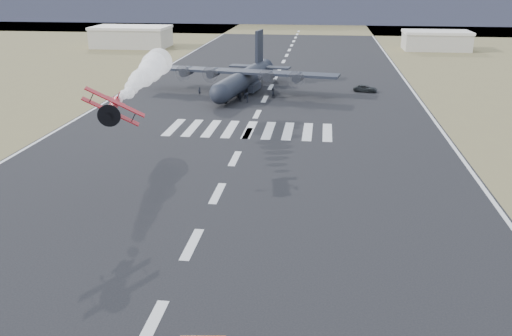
% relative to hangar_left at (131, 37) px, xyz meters
% --- Properties ---
extents(ground, '(500.00, 500.00, 0.00)m').
position_rel_hangar_left_xyz_m(ground, '(52.00, -145.00, -3.41)').
color(ground, black).
rests_on(ground, ground).
extents(scrub_far, '(500.00, 80.00, 0.00)m').
position_rel_hangar_left_xyz_m(scrub_far, '(52.00, 85.00, -3.41)').
color(scrub_far, olive).
rests_on(scrub_far, ground).
extents(runway_markings, '(60.00, 260.00, 0.01)m').
position_rel_hangar_left_xyz_m(runway_markings, '(52.00, -85.00, -3.40)').
color(runway_markings, silver).
rests_on(runway_markings, ground).
extents(ridge_seg_b, '(150.00, 50.00, 15.00)m').
position_rel_hangar_left_xyz_m(ridge_seg_b, '(-78.00, 115.00, 4.09)').
color(ridge_seg_b, slate).
rests_on(ridge_seg_b, ground).
extents(ridge_seg_c, '(150.00, 50.00, 17.00)m').
position_rel_hangar_left_xyz_m(ridge_seg_c, '(-13.00, 115.00, 5.09)').
color(ridge_seg_c, slate).
rests_on(ridge_seg_c, ground).
extents(ridge_seg_d, '(150.00, 50.00, 13.00)m').
position_rel_hangar_left_xyz_m(ridge_seg_d, '(52.00, 115.00, 3.09)').
color(ridge_seg_d, slate).
rests_on(ridge_seg_d, ground).
extents(ridge_seg_e, '(150.00, 50.00, 15.00)m').
position_rel_hangar_left_xyz_m(ridge_seg_e, '(117.00, 115.00, 4.09)').
color(ridge_seg_e, slate).
rests_on(ridge_seg_e, ground).
extents(hangar_left, '(24.50, 14.50, 6.70)m').
position_rel_hangar_left_xyz_m(hangar_left, '(0.00, 0.00, 0.00)').
color(hangar_left, '#A49F91').
rests_on(hangar_left, ground).
extents(hangar_right, '(20.50, 12.50, 5.90)m').
position_rel_hangar_left_xyz_m(hangar_right, '(98.00, 5.00, -0.40)').
color(hangar_right, '#A49F91').
rests_on(hangar_right, ground).
extents(aerobatic_biplane, '(5.69, 5.77, 4.36)m').
position_rel_hangar_left_xyz_m(aerobatic_biplane, '(41.88, -123.70, 6.59)').
color(aerobatic_biplane, '#B00B2E').
extents(smoke_trail, '(5.41, 26.76, 4.00)m').
position_rel_hangar_left_xyz_m(smoke_trail, '(39.10, -101.47, 6.77)').
color(smoke_trail, white).
extents(transport_aircraft, '(39.07, 32.03, 11.29)m').
position_rel_hangar_left_xyz_m(transport_aircraft, '(47.09, -66.32, -0.50)').
color(transport_aircraft, black).
rests_on(transport_aircraft, ground).
extents(support_vehicle, '(5.18, 3.39, 1.33)m').
position_rel_hangar_left_xyz_m(support_vehicle, '(71.69, -63.62, -2.75)').
color(support_vehicle, black).
rests_on(support_vehicle, ground).
extents(crew_a, '(0.72, 0.67, 1.59)m').
position_rel_hangar_left_xyz_m(crew_a, '(38.75, -71.09, -2.61)').
color(crew_a, black).
rests_on(crew_a, ground).
extents(crew_b, '(0.99, 1.07, 1.88)m').
position_rel_hangar_left_xyz_m(crew_b, '(53.36, -71.67, -2.47)').
color(crew_b, black).
rests_on(crew_b, ground).
extents(crew_c, '(0.97, 1.32, 1.86)m').
position_rel_hangar_left_xyz_m(crew_c, '(48.97, -76.31, -2.48)').
color(crew_c, black).
rests_on(crew_c, ground).
extents(crew_d, '(1.08, 1.16, 1.79)m').
position_rel_hangar_left_xyz_m(crew_d, '(47.17, -74.76, -2.51)').
color(crew_d, black).
rests_on(crew_d, ground).
extents(crew_e, '(1.06, 0.94, 1.84)m').
position_rel_hangar_left_xyz_m(crew_e, '(43.29, -76.39, -2.49)').
color(crew_e, black).
rests_on(crew_e, ground).
extents(crew_f, '(1.53, 1.39, 1.69)m').
position_rel_hangar_left_xyz_m(crew_f, '(47.60, -75.79, -2.56)').
color(crew_f, black).
rests_on(crew_f, ground).
extents(crew_g, '(0.74, 0.74, 1.58)m').
position_rel_hangar_left_xyz_m(crew_g, '(48.08, -73.04, -2.62)').
color(crew_g, black).
rests_on(crew_g, ground).
extents(crew_h, '(0.87, 0.58, 1.71)m').
position_rel_hangar_left_xyz_m(crew_h, '(41.72, -72.86, -2.55)').
color(crew_h, black).
rests_on(crew_h, ground).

